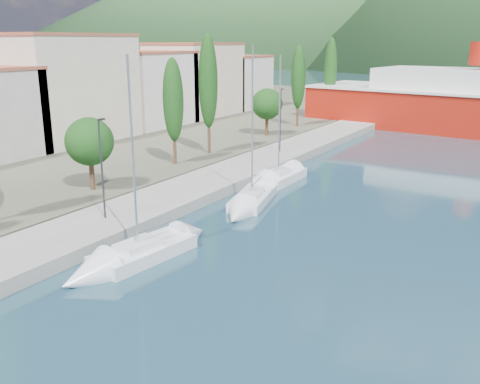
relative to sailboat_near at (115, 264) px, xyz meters
The scene contains 8 objects.
quay 17.78m from the sailboat_near, 105.28° to the left, with size 5.00×88.00×0.80m, color gray.
land_strip 50.59m from the sailboat_near, 147.54° to the left, with size 70.00×148.00×0.70m, color #565644.
town_buildings 39.77m from the sailboat_near, 134.62° to the left, with size 9.20×69.20×11.30m.
tree_row 26.06m from the sailboat_near, 114.07° to the left, with size 3.52×62.22×11.19m.
lamp_posts 7.99m from the sailboat_near, 131.68° to the left, with size 0.15×44.70×6.06m.
sailboat_near is the anchor object (origin of this frame).
sailboat_mid 11.96m from the sailboat_near, 86.62° to the left, with size 4.10×8.52×11.86m.
sailboat_far 18.44m from the sailboat_near, 92.53° to the left, with size 2.43×7.57×11.13m.
Camera 1 is at (13.95, -9.41, 11.23)m, focal length 40.00 mm.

